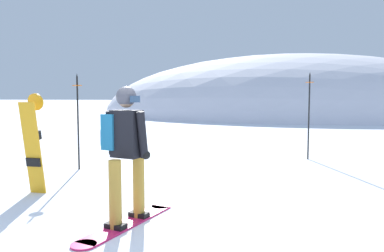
{
  "coord_description": "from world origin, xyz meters",
  "views": [
    {
      "loc": [
        1.65,
        -4.06,
        1.59
      ],
      "look_at": [
        -0.07,
        3.18,
        1.0
      ],
      "focal_mm": 34.95,
      "sensor_mm": 36.0,
      "label": 1
    }
  ],
  "objects_px": {
    "spare_snowboard": "(33,143)",
    "piste_marker_near": "(78,115)",
    "snowboarder_main": "(125,151)",
    "piste_marker_far": "(309,110)"
  },
  "relations": [
    {
      "from": "snowboarder_main",
      "to": "spare_snowboard",
      "type": "xyz_separation_m",
      "value": [
        -2.02,
        0.98,
        -0.08
      ]
    },
    {
      "from": "piste_marker_far",
      "to": "spare_snowboard",
      "type": "bearing_deg",
      "value": -134.97
    },
    {
      "from": "snowboarder_main",
      "to": "piste_marker_near",
      "type": "xyz_separation_m",
      "value": [
        -2.41,
        3.03,
        0.27
      ]
    },
    {
      "from": "piste_marker_near",
      "to": "piste_marker_far",
      "type": "bearing_deg",
      "value": 26.99
    },
    {
      "from": "piste_marker_far",
      "to": "piste_marker_near",
      "type": "bearing_deg",
      "value": -153.01
    },
    {
      "from": "snowboarder_main",
      "to": "piste_marker_near",
      "type": "bearing_deg",
      "value": 128.5
    },
    {
      "from": "piste_marker_near",
      "to": "piste_marker_far",
      "type": "distance_m",
      "value": 5.57
    },
    {
      "from": "piste_marker_near",
      "to": "spare_snowboard",
      "type": "bearing_deg",
      "value": -79.24
    },
    {
      "from": "snowboarder_main",
      "to": "spare_snowboard",
      "type": "relative_size",
      "value": 1.09
    },
    {
      "from": "spare_snowboard",
      "to": "piste_marker_near",
      "type": "height_order",
      "value": "piste_marker_near"
    }
  ]
}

